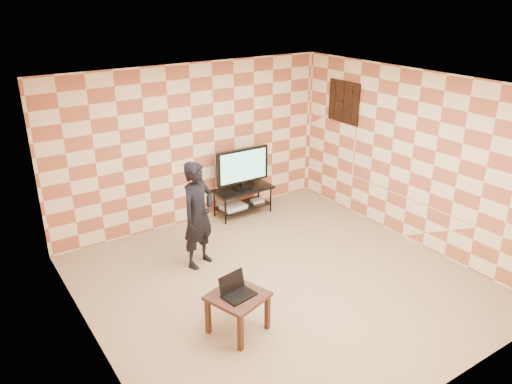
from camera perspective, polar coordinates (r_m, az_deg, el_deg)
floor at (r=7.05m, az=2.76°, el=-10.24°), size 5.00×5.00×0.00m
wall_back at (r=8.44m, az=-7.22°, el=5.35°), size 5.00×0.02×2.70m
wall_front at (r=4.88m, az=20.99°, el=-9.40°), size 5.00×0.02×2.70m
wall_left at (r=5.44m, az=-18.79°, el=-5.63°), size 0.02×5.00×2.70m
wall_right at (r=8.08m, az=17.40°, el=3.72°), size 0.02×5.00×2.70m
ceiling at (r=6.04m, az=3.24°, el=11.89°), size 5.00×5.00×0.02m
wall_art at (r=8.92m, az=10.01°, el=10.09°), size 0.04×0.72×0.72m
tv_stand at (r=8.87m, az=-1.53°, el=-0.37°), size 1.08×0.48×0.50m
tv at (r=8.68m, az=-1.55°, el=2.90°), size 1.01×0.20×0.73m
dvd_player at (r=8.81m, az=-2.60°, el=-1.68°), size 0.43×0.32×0.07m
game_console at (r=9.07m, az=0.14°, el=-1.00°), size 0.23×0.18×0.05m
side_table at (r=5.94m, az=-2.10°, el=-12.36°), size 0.75×0.75×0.50m
laptop at (r=5.87m, az=-2.26°, el=-11.19°), size 0.41×0.34×0.24m
person at (r=7.15m, az=-6.63°, el=-2.62°), size 0.68×0.57×1.58m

